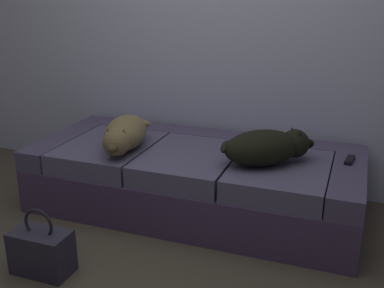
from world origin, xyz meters
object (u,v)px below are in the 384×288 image
Objects in this scene: dog_tan at (125,134)px; tv_remote at (350,160)px; dog_dark at (267,147)px; handbag at (42,251)px; couch at (195,179)px.

tv_remote is at bearing 11.36° from dog_tan.
dog_dark is 1.42m from handbag.
couch is 1.02m from tv_remote.
couch is at bearing 168.27° from dog_dark.
couch is at bearing 63.21° from handbag.
dog_tan is at bearing -161.76° from tv_remote.
dog_dark is (0.51, -0.11, 0.33)m from couch.
dog_dark is (0.94, 0.07, 0.00)m from dog_tan.
dog_tan is at bearing -158.16° from couch.
handbag is at bearing -136.34° from tv_remote.
dog_tan is (-0.43, -0.17, 0.33)m from couch.
couch is 3.53× the size of dog_tan.
handbag is (-0.51, -1.00, -0.09)m from couch.
dog_dark reaches higher than dog_tan.
dog_dark is at bearing 41.51° from handbag.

